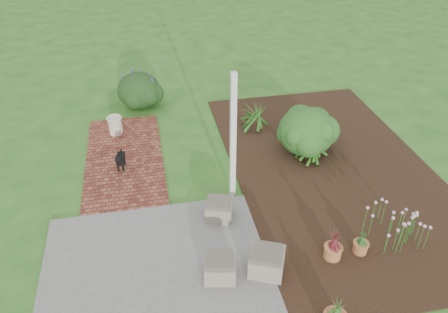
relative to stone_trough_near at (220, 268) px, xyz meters
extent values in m
plane|color=#255E1D|center=(0.30, 1.80, -0.20)|extent=(80.00, 80.00, 0.00)
cube|color=#62625F|center=(-0.95, 0.05, -0.18)|extent=(3.50, 3.50, 0.04)
cube|color=#5A251C|center=(-1.40, 3.55, -0.18)|extent=(1.60, 3.50, 0.04)
cube|color=black|center=(2.80, 2.30, -0.18)|extent=(4.00, 7.00, 0.03)
cube|color=white|center=(0.60, 1.90, 1.05)|extent=(0.10, 0.10, 2.50)
cube|color=gray|center=(0.00, 0.00, 0.00)|extent=(0.55, 0.55, 0.31)
cube|color=#76715B|center=(0.72, -0.04, 0.01)|extent=(0.67, 0.67, 0.34)
cube|color=gray|center=(0.24, 1.31, 0.00)|extent=(0.57, 0.57, 0.30)
cube|color=black|center=(-1.45, 3.17, 0.08)|extent=(0.18, 0.34, 0.14)
cylinder|color=black|center=(-1.51, 3.06, -0.08)|extent=(0.04, 0.04, 0.16)
cylinder|color=black|center=(-1.42, 3.05, -0.08)|extent=(0.04, 0.04, 0.16)
cylinder|color=black|center=(-1.48, 3.29, -0.08)|extent=(0.04, 0.04, 0.16)
cylinder|color=black|center=(-1.39, 3.28, -0.08)|extent=(0.04, 0.04, 0.16)
sphere|color=black|center=(-1.48, 2.98, 0.19)|extent=(0.13, 0.13, 0.13)
cone|color=black|center=(-1.43, 3.34, 0.17)|extent=(0.07, 0.10, 0.12)
cylinder|color=beige|center=(-1.57, 4.61, 0.05)|extent=(0.34, 0.34, 0.41)
ellipsoid|color=#113C0E|center=(2.46, 3.07, 0.35)|extent=(1.42, 1.42, 1.02)
cylinder|color=#B6713D|center=(1.82, 0.02, -0.05)|extent=(0.29, 0.29, 0.22)
cylinder|color=#A36437|center=(2.31, 0.05, -0.07)|extent=(0.29, 0.29, 0.20)
ellipsoid|color=black|center=(-0.96, 5.98, 0.27)|extent=(1.18, 1.18, 0.92)
camera|label=1|loc=(-0.83, -4.43, 5.06)|focal=35.00mm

